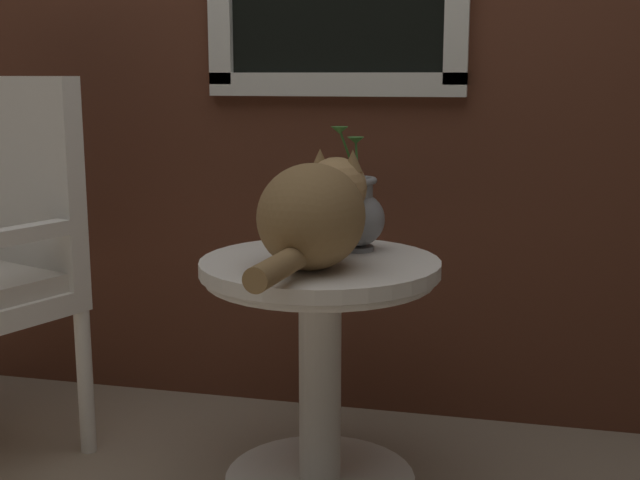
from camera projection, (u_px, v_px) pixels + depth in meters
wicker_side_table at (320, 337)px, 2.12m from camera, size 0.60×0.60×0.61m
cat at (315, 212)px, 1.98m from camera, size 0.28×0.61×0.27m
pewter_vase_with_ivy at (357, 214)px, 2.17m from camera, size 0.14×0.14×0.32m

